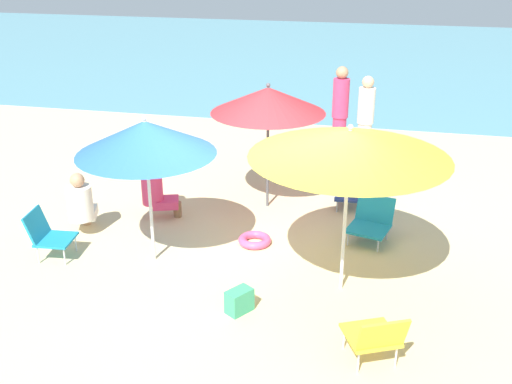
{
  "coord_description": "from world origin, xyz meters",
  "views": [
    {
      "loc": [
        1.28,
        -6.78,
        3.81
      ],
      "look_at": [
        -0.31,
        0.37,
        0.7
      ],
      "focal_mm": 43.17,
      "sensor_mm": 36.0,
      "label": 1
    }
  ],
  "objects_px": {
    "beach_chair_c": "(47,233)",
    "person_c": "(81,204)",
    "beach_chair_b": "(358,190)",
    "umbrella_yellow": "(350,144)",
    "beach_bag": "(239,301)",
    "swim_ring": "(255,240)",
    "umbrella_blue": "(145,138)",
    "person_b": "(340,114)",
    "beach_chair_a": "(371,220)",
    "person_d": "(156,188)",
    "umbrella_red": "(268,100)",
    "person_a": "(365,125)",
    "beach_chair_d": "(375,336)"
  },
  "relations": [
    {
      "from": "umbrella_red",
      "to": "beach_bag",
      "type": "xyz_separation_m",
      "value": [
        0.26,
        -2.81,
        -1.49
      ]
    },
    {
      "from": "beach_chair_b",
      "to": "beach_chair_c",
      "type": "height_order",
      "value": "beach_chair_c"
    },
    {
      "from": "swim_ring",
      "to": "person_c",
      "type": "bearing_deg",
      "value": -175.08
    },
    {
      "from": "beach_chair_b",
      "to": "person_c",
      "type": "relative_size",
      "value": 0.65
    },
    {
      "from": "umbrella_yellow",
      "to": "person_c",
      "type": "height_order",
      "value": "umbrella_yellow"
    },
    {
      "from": "swim_ring",
      "to": "beach_bag",
      "type": "height_order",
      "value": "beach_bag"
    },
    {
      "from": "umbrella_yellow",
      "to": "beach_chair_d",
      "type": "xyz_separation_m",
      "value": [
        0.43,
        -1.3,
        -1.43
      ]
    },
    {
      "from": "umbrella_yellow",
      "to": "beach_chair_a",
      "type": "bearing_deg",
      "value": 78.59
    },
    {
      "from": "beach_chair_b",
      "to": "swim_ring",
      "type": "bearing_deg",
      "value": 46.62
    },
    {
      "from": "beach_chair_a",
      "to": "person_a",
      "type": "distance_m",
      "value": 2.51
    },
    {
      "from": "person_a",
      "to": "person_d",
      "type": "relative_size",
      "value": 1.77
    },
    {
      "from": "person_a",
      "to": "person_d",
      "type": "xyz_separation_m",
      "value": [
        -2.77,
        -2.41,
        -0.39
      ]
    },
    {
      "from": "umbrella_yellow",
      "to": "person_a",
      "type": "distance_m",
      "value": 3.86
    },
    {
      "from": "umbrella_blue",
      "to": "beach_chair_a",
      "type": "distance_m",
      "value": 3.16
    },
    {
      "from": "umbrella_yellow",
      "to": "beach_bag",
      "type": "bearing_deg",
      "value": -145.41
    },
    {
      "from": "person_d",
      "to": "swim_ring",
      "type": "height_order",
      "value": "person_d"
    },
    {
      "from": "beach_chair_d",
      "to": "swim_ring",
      "type": "bearing_deg",
      "value": 11.92
    },
    {
      "from": "beach_chair_d",
      "to": "swim_ring",
      "type": "height_order",
      "value": "beach_chair_d"
    },
    {
      "from": "umbrella_blue",
      "to": "person_a",
      "type": "distance_m",
      "value": 4.35
    },
    {
      "from": "umbrella_red",
      "to": "umbrella_blue",
      "type": "distance_m",
      "value": 2.19
    },
    {
      "from": "beach_chair_a",
      "to": "person_b",
      "type": "height_order",
      "value": "person_b"
    },
    {
      "from": "person_b",
      "to": "person_d",
      "type": "distance_m",
      "value": 3.77
    },
    {
      "from": "umbrella_yellow",
      "to": "swim_ring",
      "type": "bearing_deg",
      "value": 144.79
    },
    {
      "from": "umbrella_yellow",
      "to": "umbrella_red",
      "type": "height_order",
      "value": "umbrella_yellow"
    },
    {
      "from": "beach_chair_b",
      "to": "beach_chair_c",
      "type": "distance_m",
      "value": 4.38
    },
    {
      "from": "beach_chair_c",
      "to": "person_b",
      "type": "relative_size",
      "value": 0.37
    },
    {
      "from": "umbrella_blue",
      "to": "person_b",
      "type": "height_order",
      "value": "umbrella_blue"
    },
    {
      "from": "umbrella_red",
      "to": "beach_chair_b",
      "type": "height_order",
      "value": "umbrella_red"
    },
    {
      "from": "beach_chair_c",
      "to": "person_d",
      "type": "distance_m",
      "value": 1.67
    },
    {
      "from": "umbrella_yellow",
      "to": "beach_bag",
      "type": "height_order",
      "value": "umbrella_yellow"
    },
    {
      "from": "beach_chair_a",
      "to": "beach_chair_d",
      "type": "height_order",
      "value": "beach_chair_d"
    },
    {
      "from": "beach_chair_b",
      "to": "person_d",
      "type": "bearing_deg",
      "value": 16.23
    },
    {
      "from": "person_a",
      "to": "swim_ring",
      "type": "bearing_deg",
      "value": 132.86
    },
    {
      "from": "person_d",
      "to": "beach_chair_c",
      "type": "bearing_deg",
      "value": -141.15
    },
    {
      "from": "beach_chair_b",
      "to": "beach_chair_c",
      "type": "xyz_separation_m",
      "value": [
        -3.7,
        -2.34,
        0.04
      ]
    },
    {
      "from": "person_a",
      "to": "person_b",
      "type": "relative_size",
      "value": 0.98
    },
    {
      "from": "beach_chair_a",
      "to": "beach_chair_b",
      "type": "height_order",
      "value": "beach_chair_b"
    },
    {
      "from": "beach_chair_b",
      "to": "beach_chair_d",
      "type": "bearing_deg",
      "value": 93.69
    },
    {
      "from": "beach_chair_b",
      "to": "person_a",
      "type": "distance_m",
      "value": 1.56
    },
    {
      "from": "umbrella_yellow",
      "to": "beach_chair_c",
      "type": "height_order",
      "value": "umbrella_yellow"
    },
    {
      "from": "beach_chair_c",
      "to": "person_c",
      "type": "relative_size",
      "value": 0.69
    },
    {
      "from": "beach_chair_d",
      "to": "person_a",
      "type": "height_order",
      "value": "person_a"
    },
    {
      "from": "beach_chair_b",
      "to": "person_d",
      "type": "distance_m",
      "value": 2.96
    },
    {
      "from": "person_c",
      "to": "beach_bag",
      "type": "xyz_separation_m",
      "value": [
        2.53,
        -1.37,
        -0.31
      ]
    },
    {
      "from": "beach_chair_c",
      "to": "beach_bag",
      "type": "distance_m",
      "value": 2.73
    },
    {
      "from": "beach_chair_a",
      "to": "swim_ring",
      "type": "height_order",
      "value": "beach_chair_a"
    },
    {
      "from": "person_b",
      "to": "person_a",
      "type": "bearing_deg",
      "value": -124.75
    },
    {
      "from": "beach_chair_a",
      "to": "umbrella_red",
      "type": "bearing_deg",
      "value": -101.08
    },
    {
      "from": "beach_chair_a",
      "to": "swim_ring",
      "type": "relative_size",
      "value": 1.6
    },
    {
      "from": "beach_chair_d",
      "to": "person_a",
      "type": "relative_size",
      "value": 0.42
    }
  ]
}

